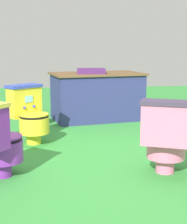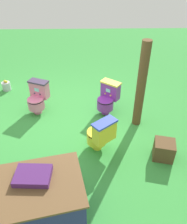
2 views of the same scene
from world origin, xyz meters
name	(u,v)px [view 1 (image 1 of 2)]	position (x,y,z in m)	size (l,w,h in m)	color
ground	(88,164)	(0.00, 0.00, 0.00)	(14.00, 14.00, 0.00)	green
toilet_pink	(165,137)	(0.69, -0.38, 0.37)	(0.56, 0.61, 0.73)	pink
toilet_yellow	(30,114)	(-0.65, 0.91, 0.37)	(0.62, 0.64, 0.73)	yellow
vendor_table	(97,96)	(0.35, 2.28, 0.39)	(1.61, 1.14, 0.85)	navy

